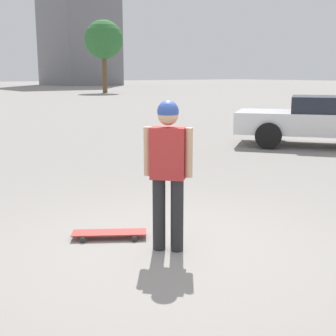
% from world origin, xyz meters
% --- Properties ---
extents(ground_plane, '(220.00, 220.00, 0.00)m').
position_xyz_m(ground_plane, '(0.00, 0.00, 0.00)').
color(ground_plane, gray).
extents(person, '(0.39, 0.41, 1.64)m').
position_xyz_m(person, '(0.00, 0.00, 0.97)').
color(person, '#262628').
rests_on(person, ground_plane).
extents(skateboard, '(0.86, 0.67, 0.08)m').
position_xyz_m(skateboard, '(-0.34, 0.71, 0.06)').
color(skateboard, '#A5332D').
rests_on(skateboard, ground_plane).
extents(car_parked_near, '(4.31, 4.87, 1.33)m').
position_xyz_m(car_parked_near, '(7.88, 3.46, 0.72)').
color(car_parked_near, silver).
rests_on(car_parked_near, ground_plane).
extents(tree_distant, '(3.77, 3.77, 7.07)m').
position_xyz_m(tree_distant, '(20.21, 37.88, 5.13)').
color(tree_distant, brown).
rests_on(tree_distant, ground_plane).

